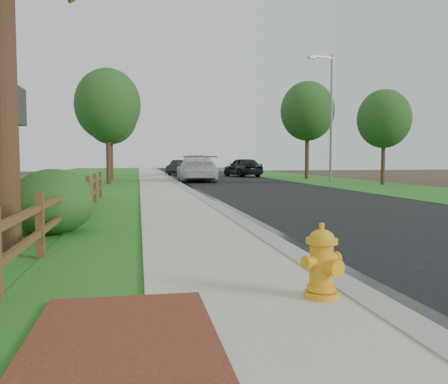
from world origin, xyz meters
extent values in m
plane|color=#362A1D|center=(0.00, 0.00, 0.00)|extent=(120.00, 120.00, 0.00)
cube|color=black|center=(4.60, 35.00, 0.01)|extent=(8.00, 90.00, 0.02)
cube|color=gray|center=(0.40, 35.00, 0.06)|extent=(0.40, 90.00, 0.12)
cube|color=black|center=(0.75, 35.00, 0.02)|extent=(0.50, 90.00, 0.00)
cube|color=#A9A593|center=(-0.90, 35.00, 0.05)|extent=(2.20, 90.00, 0.10)
cube|color=#2B601B|center=(-2.80, 35.00, 0.03)|extent=(1.60, 90.00, 0.06)
cube|color=#2B601B|center=(-8.00, 35.00, 0.02)|extent=(9.00, 90.00, 0.04)
cube|color=#2B601B|center=(11.50, 35.00, 0.02)|extent=(6.00, 90.00, 0.04)
cube|color=maroon|center=(-2.20, -1.00, 0.06)|extent=(1.60, 2.40, 0.11)
cube|color=#452217|center=(-3.60, 2.80, 0.55)|extent=(0.12, 0.12, 1.10)
cube|color=#452217|center=(-3.60, 5.20, 0.55)|extent=(0.12, 0.12, 1.10)
cube|color=#452217|center=(-3.60, 7.60, 0.55)|extent=(0.12, 0.12, 1.10)
cube|color=#452217|center=(-3.60, 10.00, 0.55)|extent=(0.12, 0.12, 1.10)
cube|color=#452217|center=(-3.60, 12.40, 0.55)|extent=(0.12, 0.12, 1.10)
cube|color=#452217|center=(-3.60, 14.80, 0.55)|extent=(0.12, 0.12, 1.10)
cube|color=#452217|center=(-3.60, 1.60, 0.45)|extent=(0.08, 2.35, 0.10)
cube|color=#452217|center=(-3.60, 1.60, 0.85)|extent=(0.08, 2.35, 0.10)
cube|color=#452217|center=(-3.60, 4.00, 0.45)|extent=(0.08, 2.35, 0.10)
cube|color=#452217|center=(-3.60, 4.00, 0.85)|extent=(0.08, 2.35, 0.10)
cube|color=#452217|center=(-3.60, 6.40, 0.45)|extent=(0.08, 2.35, 0.10)
cube|color=#452217|center=(-3.60, 6.40, 0.85)|extent=(0.08, 2.35, 0.10)
cube|color=#452217|center=(-3.60, 8.80, 0.45)|extent=(0.08, 2.35, 0.10)
cube|color=#452217|center=(-3.60, 8.80, 0.85)|extent=(0.08, 2.35, 0.10)
cube|color=#452217|center=(-3.60, 11.20, 0.45)|extent=(0.08, 2.35, 0.10)
cube|color=#452217|center=(-3.60, 11.20, 0.85)|extent=(0.08, 2.35, 0.10)
cube|color=#452217|center=(-3.60, 13.60, 0.45)|extent=(0.08, 2.35, 0.10)
cube|color=#452217|center=(-3.60, 13.60, 0.85)|extent=(0.08, 2.35, 0.10)
cylinder|color=#352116|center=(-4.30, 3.50, 2.75)|extent=(0.52, 0.52, 5.50)
cylinder|color=orange|center=(-0.10, -0.21, 0.13)|extent=(0.38, 0.38, 0.07)
cylinder|color=orange|center=(-0.10, -0.21, 0.43)|extent=(0.26, 0.26, 0.58)
cylinder|color=orange|center=(-0.10, -0.21, 0.21)|extent=(0.31, 0.31, 0.06)
cylinder|color=orange|center=(-0.10, -0.21, 0.72)|extent=(0.35, 0.35, 0.06)
ellipsoid|color=orange|center=(-0.10, -0.21, 0.75)|extent=(0.28, 0.28, 0.21)
cylinder|color=orange|center=(-0.10, -0.21, 0.88)|extent=(0.06, 0.06, 0.08)
cylinder|color=orange|center=(-0.04, -0.37, 0.47)|extent=(0.21, 0.19, 0.17)
cylinder|color=orange|center=(-0.28, -0.28, 0.51)|extent=(0.18, 0.18, 0.13)
cylinder|color=orange|center=(0.08, -0.14, 0.51)|extent=(0.18, 0.18, 0.13)
imported|color=silver|center=(2.00, 28.53, 0.95)|extent=(2.85, 6.52, 1.86)
imported|color=black|center=(7.20, 36.74, 0.88)|extent=(3.05, 5.35, 1.72)
imported|color=black|center=(2.00, 41.72, 0.77)|extent=(3.16, 4.82, 1.50)
cylinder|color=slate|center=(11.37, 26.75, 4.43)|extent=(0.18, 0.18, 8.86)
cube|color=slate|center=(10.60, 26.57, 8.66)|extent=(1.75, 0.53, 0.12)
cube|color=slate|center=(9.74, 26.36, 8.56)|extent=(0.58, 0.34, 0.18)
ellipsoid|color=#194217|center=(-4.25, 7.82, 0.68)|extent=(2.48, 2.48, 1.36)
ellipsoid|color=#194217|center=(-3.90, 5.42, 0.64)|extent=(1.82, 1.82, 1.28)
cylinder|color=#352116|center=(-3.90, 25.54, 2.18)|extent=(0.30, 0.30, 4.37)
ellipsoid|color=#194217|center=(-3.90, 25.54, 4.99)|extent=(4.08, 4.08, 4.49)
cylinder|color=#352116|center=(12.70, 21.82, 1.77)|extent=(0.24, 0.24, 3.55)
ellipsoid|color=#194217|center=(12.70, 21.82, 4.06)|extent=(3.24, 3.24, 3.57)
cylinder|color=#352116|center=(-4.03, 30.88, 2.11)|extent=(0.29, 0.29, 4.22)
ellipsoid|color=#194217|center=(-4.03, 30.88, 4.82)|extent=(3.90, 3.90, 4.28)
cylinder|color=#352116|center=(11.14, 30.92, 2.36)|extent=(0.32, 0.32, 4.72)
ellipsoid|color=#194217|center=(11.14, 30.92, 5.39)|extent=(4.27, 4.27, 4.69)
camera|label=1|loc=(-2.05, -5.04, 1.61)|focal=38.00mm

